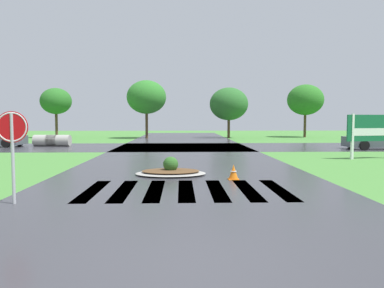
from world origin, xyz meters
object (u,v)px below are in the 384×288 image
(car_silver_hatch, at_px, (379,140))
(drainage_pipe_stack, at_px, (52,141))
(traffic_cone, at_px, (233,172))
(stop_sign, at_px, (12,136))
(estate_billboard, at_px, (371,130))
(median_island, at_px, (171,171))

(car_silver_hatch, relative_size, drainage_pipe_stack, 1.65)
(traffic_cone, bearing_deg, stop_sign, -149.14)
(drainage_pipe_stack, bearing_deg, stop_sign, -73.89)
(drainage_pipe_stack, distance_m, traffic_cone, 19.70)
(drainage_pipe_stack, bearing_deg, car_silver_hatch, -8.29)
(car_silver_hatch, height_order, traffic_cone, car_silver_hatch)
(drainage_pipe_stack, xyz_separation_m, traffic_cone, (11.50, -16.00, -0.18))
(traffic_cone, bearing_deg, car_silver_hatch, 46.97)
(estate_billboard, distance_m, median_island, 11.59)
(median_island, relative_size, car_silver_hatch, 0.57)
(estate_billboard, bearing_deg, drainage_pipe_stack, -37.76)
(stop_sign, xyz_separation_m, estate_billboard, (13.91, 9.96, -0.17))
(stop_sign, height_order, car_silver_hatch, stop_sign)
(car_silver_hatch, height_order, drainage_pipe_stack, car_silver_hatch)
(estate_billboard, distance_m, car_silver_hatch, 7.24)
(median_island, relative_size, traffic_cone, 5.01)
(estate_billboard, distance_m, drainage_pipe_stack, 21.77)
(median_island, bearing_deg, car_silver_hatch, 39.43)
(stop_sign, xyz_separation_m, median_island, (3.69, 4.65, -1.52))
(stop_sign, height_order, traffic_cone, stop_sign)
(median_island, distance_m, traffic_cone, 2.46)
(car_silver_hatch, distance_m, drainage_pipe_stack, 23.51)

